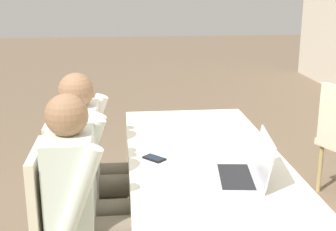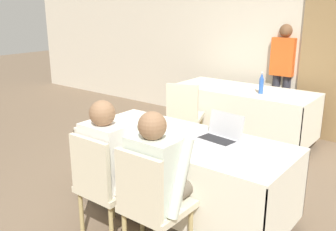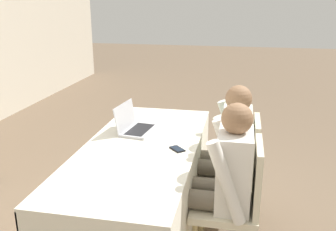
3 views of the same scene
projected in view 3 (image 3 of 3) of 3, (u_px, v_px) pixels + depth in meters
name	position (u px, v px, depth m)	size (l,w,h in m)	color
ground_plane	(143.00, 229.00, 3.02)	(24.00, 24.00, 0.00)	brown
conference_table_near	(141.00, 166.00, 2.85)	(1.96, 0.84, 0.73)	silver
laptop	(135.00, 126.00, 3.08)	(0.38, 0.30, 0.23)	#B7B7BC
cell_phone	(177.00, 149.00, 2.72)	(0.13, 0.13, 0.01)	black
paper_beside_laptop	(109.00, 153.00, 2.65)	(0.31, 0.35, 0.00)	white
chair_near_left	(236.00, 199.00, 2.50)	(0.44, 0.44, 0.91)	tan
chair_near_right	(238.00, 168.00, 2.96)	(0.44, 0.44, 0.91)	tan
person_checkered_shirt	(222.00, 176.00, 2.47)	(0.50, 0.52, 1.17)	#665B4C
person_white_shirt	(226.00, 148.00, 2.93)	(0.50, 0.52, 1.17)	#665B4C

